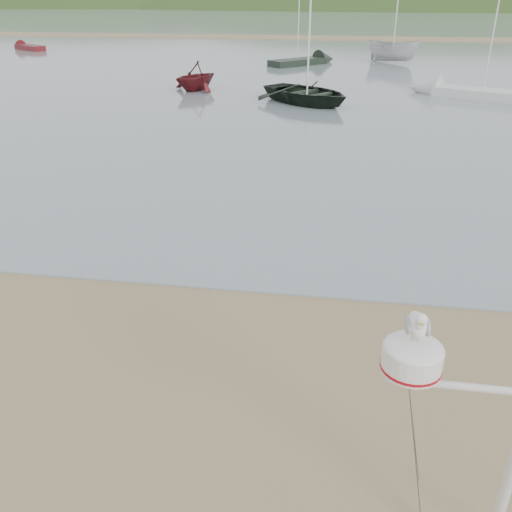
# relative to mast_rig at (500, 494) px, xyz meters

# --- Properties ---
(ground) EXTENTS (560.00, 560.00, 0.00)m
(ground) POSITION_rel_mast_rig_xyz_m (-4.41, 1.57, -1.25)
(ground) COLOR olive
(ground) RESTS_ON ground
(water) EXTENTS (560.00, 256.00, 0.04)m
(water) POSITION_rel_mast_rig_xyz_m (-4.41, 133.57, -1.23)
(water) COLOR slate
(water) RESTS_ON ground
(sandbar) EXTENTS (560.00, 7.00, 0.07)m
(sandbar) POSITION_rel_mast_rig_xyz_m (-4.41, 71.57, -1.17)
(sandbar) COLOR olive
(sandbar) RESTS_ON water
(hill_ridge) EXTENTS (620.00, 180.00, 80.00)m
(hill_ridge) POSITION_rel_mast_rig_xyz_m (14.10, 236.57, -20.94)
(hill_ridge) COLOR #233917
(hill_ridge) RESTS_ON ground
(mast_rig) EXTENTS (2.29, 2.44, 5.16)m
(mast_rig) POSITION_rel_mast_rig_xyz_m (0.00, 0.00, 0.00)
(mast_rig) COLOR silver
(mast_rig) RESTS_ON ground
(boat_dark) EXTENTS (3.43, 3.73, 5.51)m
(boat_dark) POSITION_rel_mast_rig_xyz_m (-3.67, 26.21, 1.55)
(boat_dark) COLOR black
(boat_dark) RESTS_ON water
(boat_red) EXTENTS (3.29, 2.89, 3.26)m
(boat_red) POSITION_rel_mast_rig_xyz_m (-10.70, 29.48, 0.42)
(boat_red) COLOR #521216
(boat_red) RESTS_ON water
(boat_white) EXTENTS (2.63, 2.62, 4.91)m
(boat_white) POSITION_rel_mast_rig_xyz_m (2.18, 45.96, 1.25)
(boat_white) COLOR silver
(boat_white) RESTS_ON water
(dinghy_red_far) EXTENTS (5.21, 4.00, 1.30)m
(dinghy_red_far) POSITION_rel_mast_rig_xyz_m (-34.94, 51.80, -0.96)
(dinghy_red_far) COLOR #521216
(dinghy_red_far) RESTS_ON ground
(sailboat_dark_mid) EXTENTS (5.79, 5.97, 6.66)m
(sailboat_dark_mid) POSITION_rel_mast_rig_xyz_m (-4.44, 44.18, -0.94)
(sailboat_dark_mid) COLOR black
(sailboat_dark_mid) RESTS_ON ground
(sailboat_white_near) EXTENTS (7.09, 4.59, 7.00)m
(sailboat_white_near) POSITION_rel_mast_rig_xyz_m (4.42, 30.15, -0.94)
(sailboat_white_near) COLOR silver
(sailboat_white_near) RESTS_ON ground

